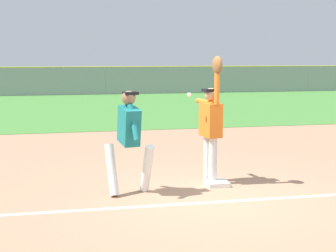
{
  "coord_description": "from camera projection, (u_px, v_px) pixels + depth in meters",
  "views": [
    {
      "loc": [
        -2.25,
        -7.2,
        2.26
      ],
      "look_at": [
        -0.53,
        0.93,
        1.05
      ],
      "focal_mm": 50.76,
      "sensor_mm": 36.0,
      "label": 1
    }
  ],
  "objects": [
    {
      "name": "ground_plane",
      "position": [
        212.0,
        197.0,
        7.75
      ],
      "size": [
        69.72,
        69.72,
        0.0
      ],
      "primitive_type": "plane",
      "color": "tan"
    },
    {
      "name": "outfield_grass",
      "position": [
        118.0,
        106.0,
        21.85
      ],
      "size": [
        53.72,
        14.65,
        0.01
      ],
      "primitive_type": "cube",
      "color": "#478438",
      "rests_on": "ground_plane"
    },
    {
      "name": "first_base",
      "position": [
        217.0,
        183.0,
        8.42
      ],
      "size": [
        0.38,
        0.38,
        0.08
      ],
      "primitive_type": "cube",
      "rotation": [
        0.0,
        0.0,
        -0.01
      ],
      "color": "white",
      "rests_on": "ground_plane"
    },
    {
      "name": "fielder",
      "position": [
        211.0,
        122.0,
        8.43
      ],
      "size": [
        0.33,
        0.9,
        2.28
      ],
      "rotation": [
        0.0,
        0.0,
        3.32
      ],
      "color": "silver",
      "rests_on": "ground_plane"
    },
    {
      "name": "runner",
      "position": [
        129.0,
        135.0,
        7.75
      ],
      "size": [
        0.81,
        0.84,
        1.72
      ],
      "rotation": [
        0.0,
        0.0,
        0.2
      ],
      "color": "white",
      "rests_on": "ground_plane"
    },
    {
      "name": "baseball",
      "position": [
        189.0,
        95.0,
        8.2
      ],
      "size": [
        0.07,
        0.07,
        0.07
      ],
      "primitive_type": "sphere",
      "color": "white"
    },
    {
      "name": "outfield_fence",
      "position": [
        105.0,
        81.0,
        28.82
      ],
      "size": [
        53.8,
        0.08,
        1.7
      ],
      "color": "#93999E",
      "rests_on": "ground_plane"
    },
    {
      "name": "parked_car_green",
      "position": [
        57.0,
        82.0,
        31.06
      ],
      "size": [
        4.45,
        2.22,
        1.25
      ],
      "rotation": [
        0.0,
        0.0,
        0.03
      ],
      "color": "#1E6B33",
      "rests_on": "ground_plane"
    },
    {
      "name": "parked_car_silver",
      "position": [
        140.0,
        81.0,
        32.26
      ],
      "size": [
        4.55,
        2.41,
        1.25
      ],
      "rotation": [
        0.0,
        0.0,
        -0.09
      ],
      "color": "#B7B7BC",
      "rests_on": "ground_plane"
    },
    {
      "name": "parked_car_tan",
      "position": [
        223.0,
        80.0,
        32.51
      ],
      "size": [
        4.6,
        2.52,
        1.25
      ],
      "rotation": [
        0.0,
        0.0,
        0.12
      ],
      "color": "tan",
      "rests_on": "ground_plane"
    }
  ]
}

